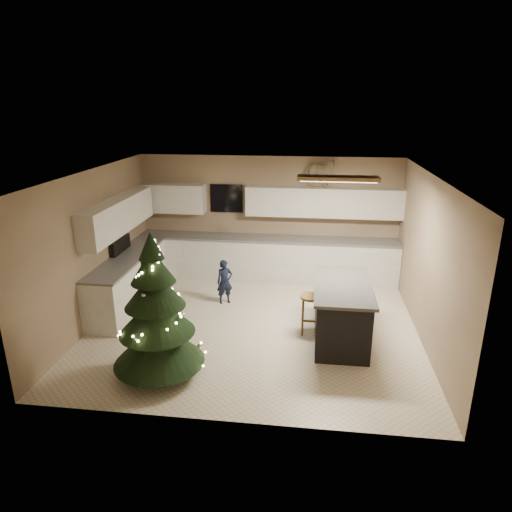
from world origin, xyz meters
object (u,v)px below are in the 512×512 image
object	(u,v)px
toddler	(225,282)
island	(341,312)
bar_stool	(311,305)
rocking_horse	(319,172)
christmas_tree	(156,319)

from	to	relation	value
toddler	island	bearing A→B (deg)	-55.19
island	bar_stool	distance (m)	0.51
island	bar_stool	world-z (taller)	island
bar_stool	toddler	size ratio (longest dim) A/B	0.78
toddler	rocking_horse	bearing A→B (deg)	13.89
christmas_tree	bar_stool	bearing A→B (deg)	35.41
island	christmas_tree	size ratio (longest dim) A/B	0.81
christmas_tree	toddler	distance (m)	2.56
bar_stool	christmas_tree	world-z (taller)	christmas_tree
toddler	christmas_tree	bearing A→B (deg)	-126.97
christmas_tree	rocking_horse	xyz separation A→B (m)	(2.16, 3.92, 1.45)
bar_stool	christmas_tree	xyz separation A→B (m)	(-2.09, -1.48, 0.36)
christmas_tree	toddler	xyz separation A→B (m)	(0.46, 2.48, -0.43)
bar_stool	rocking_horse	xyz separation A→B (m)	(0.07, 2.44, 1.81)
island	rocking_horse	bearing A→B (deg)	99.09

